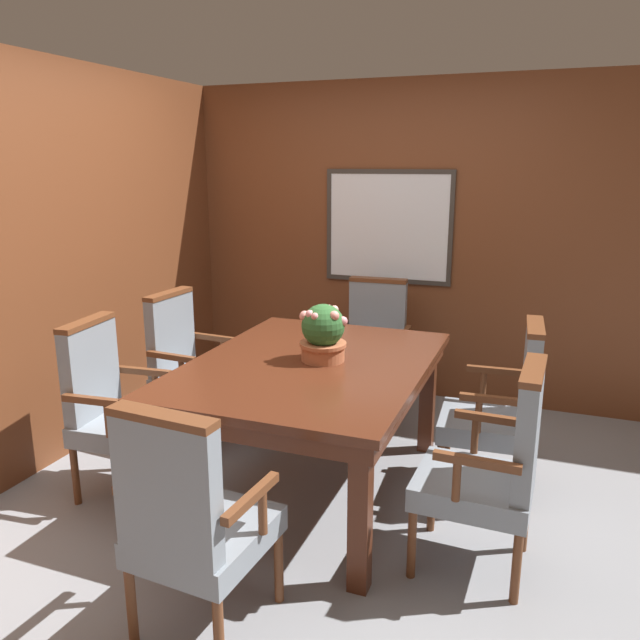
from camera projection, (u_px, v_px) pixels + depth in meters
name	position (u px, v px, depth m)	size (l,w,h in m)	color
ground_plane	(286.00, 496.00, 3.54)	(14.00, 14.00, 0.00)	gray
wall_back	(380.00, 241.00, 4.95)	(7.20, 0.08, 2.45)	brown
wall_left	(47.00, 267.00, 3.77)	(0.06, 7.20, 2.45)	brown
dining_table	(310.00, 378.00, 3.45)	(1.25, 1.68, 0.77)	#4C2314
chair_head_near	(192.00, 518.00, 2.38)	(0.54, 0.55, 1.00)	brown
chair_left_far	(188.00, 363.00, 4.20)	(0.54, 0.54, 1.00)	brown
chair_right_near	(494.00, 466.00, 2.79)	(0.53, 0.53, 1.00)	brown
chair_head_far	(373.00, 345.00, 4.62)	(0.54, 0.54, 1.00)	brown
chair_right_far	(503.00, 406.00, 3.47)	(0.54, 0.54, 1.00)	brown
chair_left_near	(114.00, 405.00, 3.49)	(0.56, 0.55, 1.00)	brown
potted_plant	(323.00, 333.00, 3.41)	(0.26, 0.26, 0.32)	#B2603D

